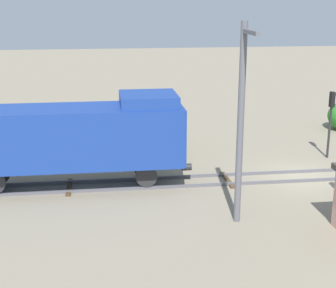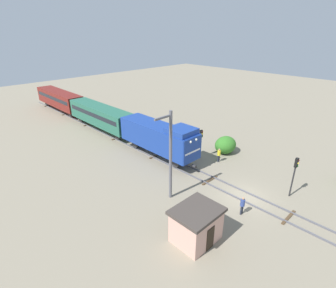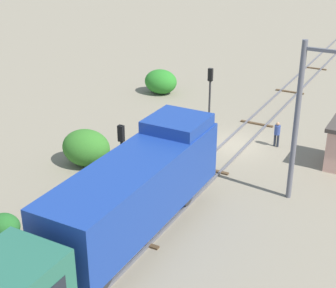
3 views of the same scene
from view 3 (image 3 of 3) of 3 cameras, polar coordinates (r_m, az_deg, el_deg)
name	(u,v)px [view 3 (image 3 of 3)]	position (r m, az deg, el deg)	size (l,w,h in m)	color
ground_plane	(235,145)	(33.97, 7.47, -0.11)	(148.43, 148.43, 0.00)	gray
railway_track	(235,144)	(33.94, 7.48, 0.01)	(2.40, 98.95, 0.16)	#595960
locomotive	(139,185)	(23.09, -3.21, -4.57)	(2.90, 11.60, 4.60)	navy
traffic_signal_near	(210,85)	(36.58, 4.69, 6.51)	(0.32, 0.34, 4.02)	#262628
traffic_signal_mid	(122,144)	(27.66, -5.16, -0.04)	(0.32, 0.34, 3.65)	#262628
worker_near_track	(277,132)	(33.82, 12.00, 1.28)	(0.38, 0.38, 1.70)	#262B38
worker_by_signal	(131,153)	(30.35, -4.08, -0.96)	(0.38, 0.38, 1.70)	#262B38
catenary_mast	(298,119)	(26.51, 14.19, 2.69)	(1.94, 0.28, 8.47)	#595960
bush_near	(161,82)	(43.26, -0.81, 6.93)	(2.79, 2.28, 2.03)	#2A7C26
bush_mid	(86,148)	(31.06, -9.06, -0.41)	(3.01, 2.46, 2.19)	#347526
bush_far	(5,226)	(25.44, -17.65, -8.62)	(1.57, 1.28, 1.14)	#256726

